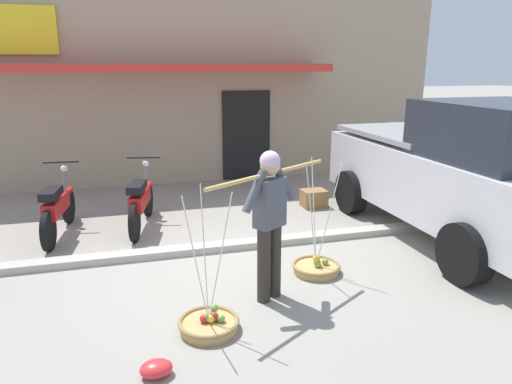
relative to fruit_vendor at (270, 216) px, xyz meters
name	(u,v)px	position (x,y,z in m)	size (l,w,h in m)	color
ground_plane	(227,270)	(-0.30, 0.84, -0.98)	(90.00, 90.00, 0.00)	gray
sidewalk_curb	(217,247)	(-0.30, 1.54, -0.93)	(20.00, 0.24, 0.10)	#AEA89C
fruit_vendor	(270,216)	(0.00, 0.00, 0.00)	(1.58, 1.00, 1.70)	#2D2823
fruit_basket_left_side	(316,267)	(0.78, 0.48, -0.90)	(0.62, 0.62, 1.45)	tan
fruit_basket_right_side	(209,323)	(-0.77, -0.48, -0.90)	(0.62, 0.62, 1.45)	tan
motorcycle_nearest_shop	(57,208)	(-2.53, 2.77, -0.53)	(0.54, 1.82, 1.09)	black
motorcycle_second_in_row	(141,201)	(-1.29, 2.81, -0.53)	(0.59, 1.80, 1.09)	black
parked_truck	(462,172)	(3.30, 1.06, 0.05)	(2.20, 4.74, 2.10)	silver
storefront_building	(150,83)	(-0.76, 8.17, 1.12)	(13.00, 6.00, 4.20)	tan
plastic_litter_bag	(156,369)	(-1.33, -1.06, -0.91)	(0.28, 0.22, 0.14)	red
wooden_crate	(314,198)	(1.84, 3.15, -0.82)	(0.44, 0.36, 0.32)	olive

